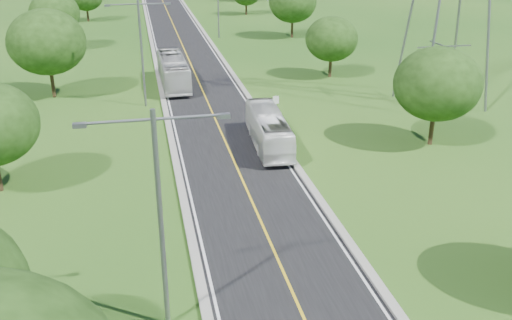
{
  "coord_description": "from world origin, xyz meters",
  "views": [
    {
      "loc": [
        -6.38,
        -8.85,
        16.54
      ],
      "look_at": [
        0.21,
        22.65,
        3.0
      ],
      "focal_mm": 40.0,
      "sensor_mm": 36.0,
      "label": 1
    }
  ],
  "objects": [
    {
      "name": "streetlight_near_left",
      "position": [
        -6.0,
        12.0,
        5.94
      ],
      "size": [
        5.9,
        0.25,
        10.0
      ],
      "color": "slate",
      "rests_on": "ground"
    },
    {
      "name": "tree_rd",
      "position": [
        17.0,
        76.0,
        5.27
      ],
      "size": [
        7.14,
        7.14,
        8.3
      ],
      "color": "black",
      "rests_on": "ground"
    },
    {
      "name": "tree_rb",
      "position": [
        16.0,
        30.0,
        4.95
      ],
      "size": [
        6.72,
        6.72,
        7.82
      ],
      "color": "black",
      "rests_on": "ground"
    },
    {
      "name": "streetlight_mid_left",
      "position": [
        -6.0,
        45.0,
        5.94
      ],
      "size": [
        5.9,
        0.25,
        10.0
      ],
      "color": "slate",
      "rests_on": "ground"
    },
    {
      "name": "ground",
      "position": [
        0.0,
        60.0,
        0.0
      ],
      "size": [
        260.0,
        260.0,
        0.0
      ],
      "primitive_type": "plane",
      "color": "#1B4714",
      "rests_on": "ground"
    },
    {
      "name": "tree_lc",
      "position": [
        -15.0,
        50.0,
        5.58
      ],
      "size": [
        7.56,
        7.56,
        8.79
      ],
      "color": "black",
      "rests_on": "ground"
    },
    {
      "name": "curb_right",
      "position": [
        4.25,
        66.0,
        0.11
      ],
      "size": [
        0.5,
        150.0,
        0.22
      ],
      "primitive_type": "cube",
      "color": "gray",
      "rests_on": "ground"
    },
    {
      "name": "bus_outbound",
      "position": [
        3.2,
        32.14,
        1.44
      ],
      "size": [
        2.89,
        10.04,
        2.76
      ],
      "primitive_type": "imported",
      "rotation": [
        0.0,
        0.0,
        3.08
      ],
      "color": "white",
      "rests_on": "road"
    },
    {
      "name": "speed_limit_sign",
      "position": [
        5.2,
        37.98,
        1.6
      ],
      "size": [
        0.55,
        0.09,
        2.4
      ],
      "color": "slate",
      "rests_on": "ground"
    },
    {
      "name": "road",
      "position": [
        0.0,
        66.0,
        0.03
      ],
      "size": [
        8.0,
        150.0,
        0.06
      ],
      "primitive_type": "cube",
      "color": "black",
      "rests_on": "ground"
    },
    {
      "name": "curb_left",
      "position": [
        -4.25,
        66.0,
        0.11
      ],
      "size": [
        0.5,
        150.0,
        0.22
      ],
      "primitive_type": "cube",
      "color": "gray",
      "rests_on": "ground"
    },
    {
      "name": "tree_rc",
      "position": [
        15.0,
        52.0,
        4.33
      ],
      "size": [
        5.88,
        5.88,
        6.84
      ],
      "color": "black",
      "rests_on": "ground"
    },
    {
      "name": "tree_ld",
      "position": [
        -17.0,
        74.0,
        4.95
      ],
      "size": [
        6.72,
        6.72,
        7.82
      ],
      "color": "black",
      "rests_on": "ground"
    },
    {
      "name": "bus_inbound",
      "position": [
        -2.78,
        51.8,
        1.65
      ],
      "size": [
        2.88,
        11.46,
        3.18
      ],
      "primitive_type": "imported",
      "rotation": [
        0.0,
        0.0,
        0.02
      ],
      "color": "silver",
      "rests_on": "road"
    }
  ]
}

